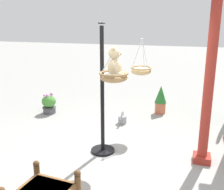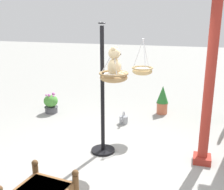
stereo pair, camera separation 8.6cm
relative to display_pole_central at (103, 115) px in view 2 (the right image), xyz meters
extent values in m
plane|color=gray|center=(0.11, 0.19, -0.72)|extent=(40.00, 40.00, 0.00)
cylinder|color=black|center=(0.00, 0.00, 0.43)|extent=(0.07, 0.07, 2.30)
cylinder|color=black|center=(0.00, 0.00, -0.70)|extent=(0.44, 0.44, 0.04)
torus|color=black|center=(0.00, 0.00, 1.62)|extent=(0.12, 0.12, 0.02)
ellipsoid|color=#A37F51|center=(0.15, 0.25, 0.74)|extent=(0.46, 0.46, 0.16)
torus|color=olive|center=(0.15, 0.25, 0.81)|extent=(0.49, 0.49, 0.04)
ellipsoid|color=silver|center=(0.15, 0.25, 0.76)|extent=(0.41, 0.41, 0.13)
cylinder|color=#B7B7BC|center=(0.24, 0.30, 1.00)|extent=(0.20, 0.12, 0.37)
cylinder|color=#B7B7BC|center=(0.06, 0.30, 1.00)|extent=(0.20, 0.12, 0.37)
cylinder|color=#B7B7BC|center=(0.15, 0.14, 1.00)|extent=(0.01, 0.22, 0.37)
torus|color=#B7B7BC|center=(0.15, 0.25, 1.18)|extent=(0.06, 0.06, 0.01)
ellipsoid|color=#D1B789|center=(0.15, 0.26, 0.91)|extent=(0.25, 0.22, 0.30)
sphere|color=#D1B789|center=(0.15, 0.26, 1.15)|extent=(0.22, 0.22, 0.20)
ellipsoid|color=beige|center=(0.15, 0.33, 1.13)|extent=(0.10, 0.08, 0.06)
sphere|color=black|center=(0.15, 0.36, 1.14)|extent=(0.03, 0.03, 0.03)
sphere|color=#D1B789|center=(0.08, 0.26, 1.23)|extent=(0.07, 0.07, 0.07)
sphere|color=#D1B789|center=(0.22, 0.26, 1.23)|extent=(0.07, 0.07, 0.07)
ellipsoid|color=#D1B789|center=(0.02, 0.29, 0.95)|extent=(0.08, 0.15, 0.19)
ellipsoid|color=#D1B789|center=(0.28, 0.29, 0.95)|extent=(0.08, 0.15, 0.19)
ellipsoid|color=#D1B789|center=(0.08, 0.37, 0.81)|extent=(0.09, 0.17, 0.09)
ellipsoid|color=#D1B789|center=(0.22, 0.37, 0.81)|extent=(0.09, 0.17, 0.09)
ellipsoid|color=tan|center=(-1.18, 0.48, 0.61)|extent=(0.42, 0.42, 0.16)
torus|color=tan|center=(-1.18, 0.48, 0.69)|extent=(0.45, 0.45, 0.04)
ellipsoid|color=silver|center=(-1.18, 0.48, 0.63)|extent=(0.37, 0.37, 0.13)
cylinder|color=#B7B7BC|center=(-1.09, 0.53, 0.98)|extent=(0.18, 0.11, 0.60)
cylinder|color=#B7B7BC|center=(-1.26, 0.53, 0.98)|extent=(0.18, 0.11, 0.60)
cylinder|color=#B7B7BC|center=(-1.18, 0.39, 0.98)|extent=(0.01, 0.20, 0.60)
torus|color=#B7B7BC|center=(-1.18, 0.48, 1.28)|extent=(0.06, 0.06, 0.01)
cylinder|color=#9E2D23|center=(-0.11, 1.77, 0.67)|extent=(0.16, 0.16, 2.79)
cube|color=#9E2D23|center=(-0.11, 1.77, -0.66)|extent=(0.30, 0.30, 0.12)
cylinder|color=brown|center=(1.60, -0.42, -0.46)|extent=(0.08, 0.08, 0.52)
sphere|color=brown|center=(1.67, 0.20, -0.16)|extent=(0.09, 0.09, 0.09)
sphere|color=brown|center=(1.60, -0.42, -0.16)|extent=(0.09, 0.09, 0.09)
cylinder|color=#BC6042|center=(-2.44, 0.80, -0.57)|extent=(0.27, 0.27, 0.29)
torus|color=#A9573B|center=(-2.44, 0.80, -0.43)|extent=(0.31, 0.31, 0.03)
cylinder|color=#382819|center=(-2.44, 0.80, -0.44)|extent=(0.24, 0.24, 0.03)
cone|color=#28702D|center=(-2.44, 0.80, -0.20)|extent=(0.30, 0.30, 0.44)
cylinder|color=#4C4C51|center=(-1.67, -2.00, -0.64)|extent=(0.32, 0.32, 0.16)
torus|color=#444449|center=(-1.67, -2.00, -0.57)|extent=(0.36, 0.36, 0.03)
cylinder|color=#382819|center=(-1.67, -2.00, -0.57)|extent=(0.28, 0.28, 0.03)
ellipsoid|color=#478E38|center=(-1.67, -2.00, -0.40)|extent=(0.36, 0.36, 0.31)
sphere|color=#D166B7|center=(-1.62, -2.00, -0.23)|extent=(0.08, 0.08, 0.08)
sphere|color=#D166B7|center=(-1.67, -1.91, -0.27)|extent=(0.06, 0.06, 0.06)
sphere|color=#D166B7|center=(-1.79, -1.97, -0.24)|extent=(0.09, 0.09, 0.09)
sphere|color=#D166B7|center=(-1.64, -2.11, -0.24)|extent=(0.05, 0.05, 0.05)
cylinder|color=gray|center=(-1.48, 0.02, -0.63)|extent=(0.20, 0.20, 0.18)
cylinder|color=gray|center=(-1.34, 0.02, -0.61)|extent=(0.17, 0.04, 0.14)
sphere|color=slate|center=(-1.26, 0.02, -0.56)|extent=(0.06, 0.06, 0.06)
torus|color=gray|center=(-1.48, 0.02, -0.50)|extent=(0.16, 0.02, 0.16)
camera|label=1|loc=(4.49, 1.44, 1.72)|focal=44.41mm
camera|label=2|loc=(4.47, 1.52, 1.72)|focal=44.41mm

